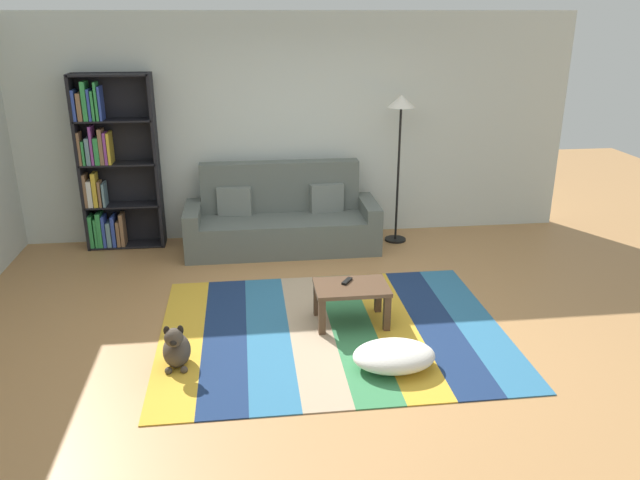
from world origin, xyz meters
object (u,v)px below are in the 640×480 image
(coffee_table, at_px, (351,293))
(standing_lamp, at_px, (401,121))
(dog, at_px, (176,348))
(couch, at_px, (282,221))
(tv_remote, at_px, (347,281))
(bookshelf, at_px, (110,168))
(pouf, at_px, (394,356))

(coffee_table, relative_size, standing_lamp, 0.37)
(coffee_table, relative_size, dog, 1.66)
(coffee_table, bearing_deg, standing_lamp, 66.22)
(couch, xyz_separation_m, tv_remote, (0.46, -1.96, 0.05))
(bookshelf, bearing_deg, couch, -8.13)
(bookshelf, distance_m, dog, 3.15)
(pouf, bearing_deg, coffee_table, 104.56)
(coffee_table, xyz_separation_m, tv_remote, (-0.03, 0.08, 0.08))
(coffee_table, bearing_deg, pouf, -75.44)
(tv_remote, bearing_deg, standing_lamp, 98.44)
(pouf, distance_m, dog, 1.74)
(bookshelf, relative_size, pouf, 3.09)
(coffee_table, distance_m, standing_lamp, 2.58)
(couch, relative_size, bookshelf, 1.11)
(bookshelf, bearing_deg, standing_lamp, -3.81)
(couch, xyz_separation_m, dog, (-1.02, -2.60, -0.18))
(dog, xyz_separation_m, standing_lamp, (2.44, 2.66, 1.33))
(coffee_table, bearing_deg, dog, -159.65)
(bookshelf, relative_size, standing_lamp, 1.15)
(couch, distance_m, standing_lamp, 1.83)
(couch, relative_size, tv_remote, 15.07)
(standing_lamp, distance_m, tv_remote, 2.49)
(standing_lamp, xyz_separation_m, tv_remote, (-0.95, -2.02, -1.10))
(couch, xyz_separation_m, bookshelf, (-1.98, 0.28, 0.64))
(couch, bearing_deg, pouf, -76.22)
(couch, height_order, standing_lamp, standing_lamp)
(couch, height_order, bookshelf, bookshelf)
(coffee_table, distance_m, dog, 1.62)
(coffee_table, relative_size, tv_remote, 4.41)
(coffee_table, height_order, tv_remote, tv_remote)
(coffee_table, bearing_deg, bookshelf, 136.74)
(tv_remote, bearing_deg, bookshelf, 171.07)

